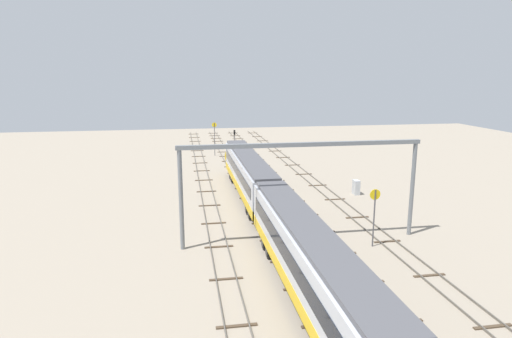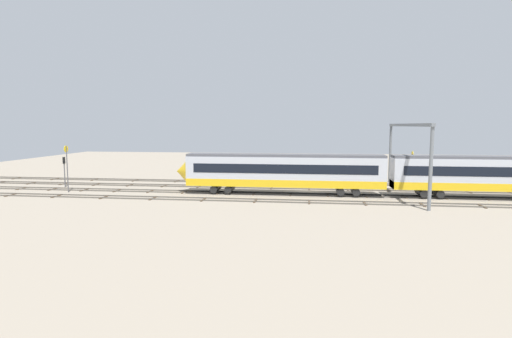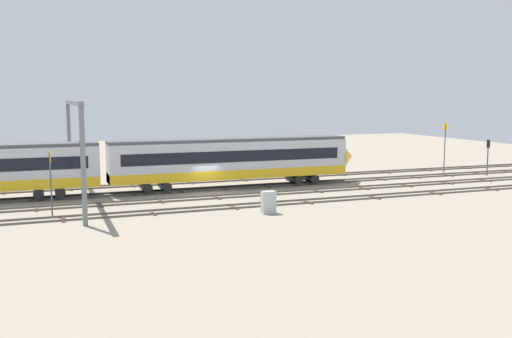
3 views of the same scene
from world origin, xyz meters
The scene contains 11 objects.
ground_plane centered at (0.00, 0.00, 0.00)m, with size 141.83×141.83×0.00m, color gray.
track_near_foreground centered at (0.00, -7.24, 0.07)m, with size 125.83×2.40×0.16m.
track_second_near centered at (0.00, -2.41, 0.07)m, with size 125.83×2.40×0.16m.
track_with_train centered at (0.00, 2.41, 0.07)m, with size 125.83×2.40×0.16m.
track_second_far centered at (0.00, 7.24, 0.07)m, with size 125.83×2.40×0.16m.
train centered at (-21.11, 2.41, 2.66)m, with size 75.20×3.24×4.80m.
overhead_gantry centered at (-11.84, 0.11, 6.66)m, with size 0.40×20.82×8.68m.
speed_sign_near_foreground centered at (-13.94, -5.55, 3.23)m, with size 0.14×0.90×4.97m.
speed_sign_mid_trackside centered at (30.39, 4.32, 3.73)m, with size 0.14×0.85×5.93m.
signal_light_trackside_departure centered at (33.29, 0.41, 2.74)m, with size 0.31×0.32×4.16m.
relay_cabinet centered at (1.80, -10.53, 0.87)m, with size 1.10×0.64×1.74m.
Camera 2 is at (0.18, 52.00, 8.50)m, focal length 28.59 mm.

